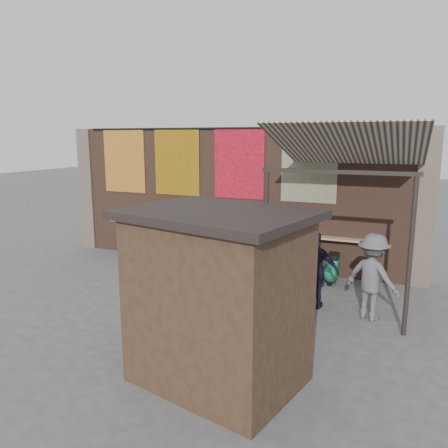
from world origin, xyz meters
name	(u,v)px	position (x,y,z in m)	size (l,w,h in m)	color
ground	(191,290)	(0.00, 0.00, 0.00)	(70.00, 70.00, 0.00)	#474749
brick_wall	(232,197)	(0.00, 2.70, 2.00)	(10.00, 0.40, 4.00)	brown
pier_left	(90,189)	(-5.20, 2.70, 2.00)	(0.50, 0.50, 4.00)	#4C4238
pier_right	(425,208)	(5.20, 2.70, 2.00)	(0.50, 0.50, 4.00)	#4C4238
eating_counter	(227,229)	(0.00, 2.33, 1.10)	(8.00, 0.32, 0.05)	#9E7A51
shelf_box	(251,226)	(0.74, 2.30, 1.25)	(0.65, 0.29, 0.24)	white
tapestry_redgold	(124,161)	(-3.60, 2.48, 3.00)	(1.50, 0.02, 2.00)	maroon
tapestry_sun	(177,162)	(-1.70, 2.48, 3.00)	(1.50, 0.02, 2.00)	orange
tapestry_orange	(239,163)	(0.30, 2.48, 3.00)	(1.50, 0.02, 2.00)	red
tapestry_multi	(309,165)	(2.30, 2.48, 3.00)	(1.50, 0.02, 2.00)	#235082
hang_rail	(229,128)	(0.00, 2.47, 3.98)	(0.06, 0.06, 9.50)	black
scooter_stool_0	(149,248)	(-2.50, 2.02, 0.36)	(0.34, 0.75, 0.71)	#9B2E14
scooter_stool_1	(164,250)	(-1.91, 1.97, 0.37)	(0.35, 0.78, 0.74)	navy
scooter_stool_2	(180,253)	(-1.35, 1.95, 0.34)	(0.33, 0.72, 0.69)	maroon
scooter_stool_3	(198,254)	(-0.80, 2.03, 0.36)	(0.34, 0.75, 0.71)	#105115
scooter_stool_4	(214,254)	(-0.25, 1.98, 0.42)	(0.40, 0.88, 0.84)	black
scooter_stool_5	(234,257)	(0.35, 2.02, 0.38)	(0.36, 0.80, 0.76)	navy
scooter_stool_6	(252,259)	(0.88, 2.03, 0.37)	(0.35, 0.77, 0.73)	#151A51
scooter_stool_7	(270,262)	(1.43, 2.00, 0.36)	(0.34, 0.77, 0.73)	black
scooter_stool_8	(293,265)	(2.07, 1.96, 0.37)	(0.35, 0.78, 0.74)	#0B4F21
scooter_stool_9	(314,268)	(2.64, 1.99, 0.34)	(0.32, 0.71, 0.68)	navy
scooter_stool_10	(332,269)	(3.11, 1.99, 0.38)	(0.36, 0.79, 0.75)	#1C7150
diner_left	(157,234)	(-2.08, 1.86, 0.88)	(0.64, 0.42, 1.75)	#8DB6CD
diner_right	(149,235)	(-2.46, 2.00, 0.78)	(0.76, 0.59, 1.56)	#2C2226
shopper_navy	(315,270)	(3.02, 0.10, 0.86)	(1.01, 0.42, 1.72)	black
shopper_grey	(373,277)	(4.23, -0.04, 0.91)	(1.17, 0.67, 1.81)	#555459
shopper_tan	(292,270)	(2.56, -0.12, 0.88)	(0.86, 0.56, 1.77)	#877456
market_stall	(218,302)	(2.25, -3.43, 1.28)	(2.37, 1.78, 2.57)	black
stall_roof	(218,214)	(2.25, -3.43, 2.63)	(2.66, 2.04, 0.12)	black
stall_sign	(251,252)	(2.46, -2.54, 1.86)	(1.20, 0.04, 0.50)	gold
stall_shelf	(251,305)	(2.46, -2.54, 0.94)	(1.97, 0.10, 0.06)	#473321
awning_canvas	(349,146)	(3.50, 0.90, 3.55)	(3.20, 3.40, 0.03)	beige
awning_ledger	(358,128)	(3.50, 2.49, 3.95)	(3.30, 0.08, 0.12)	#33261C
awning_header	(337,172)	(3.50, -0.60, 3.08)	(3.00, 0.08, 0.08)	black
awning_post_left	(266,243)	(2.10, -0.60, 1.55)	(0.09, 0.09, 3.10)	black
awning_post_right	(410,257)	(4.90, -0.60, 1.55)	(0.09, 0.09, 3.10)	black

